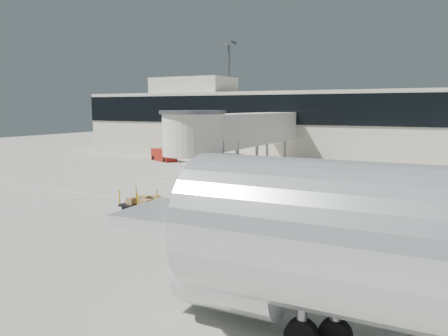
{
  "coord_description": "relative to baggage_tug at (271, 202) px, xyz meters",
  "views": [
    {
      "loc": [
        13.06,
        -20.53,
        6.29
      ],
      "look_at": [
        -1.57,
        6.24,
        2.0
      ],
      "focal_mm": 35.0,
      "sensor_mm": 36.0,
      "label": 1
    }
  ],
  "objects": [
    {
      "name": "ground",
      "position": [
        -3.34,
        -3.12,
        -0.66
      ],
      "size": [
        140.0,
        140.0,
        0.0
      ],
      "primitive_type": "plane",
      "color": "#ADA89B",
      "rests_on": "ground"
    },
    {
      "name": "lane_markings",
      "position": [
        -4.01,
        6.22,
        -0.65
      ],
      "size": [
        40.0,
        30.0,
        0.02
      ],
      "color": "silver",
      "rests_on": "ground"
    },
    {
      "name": "terminal",
      "position": [
        -3.69,
        26.82,
        3.45
      ],
      "size": [
        64.0,
        12.11,
        15.2
      ],
      "color": "silver",
      "rests_on": "ground"
    },
    {
      "name": "jet_bridge",
      "position": [
        -7.31,
        9.15,
        3.63
      ],
      "size": [
        5.7,
        20.4,
        6.03
      ],
      "color": "silver",
      "rests_on": "ground"
    },
    {
      "name": "baggage_tug",
      "position": [
        0.0,
        0.0,
        0.0
      ],
      "size": [
        2.98,
        2.27,
        1.81
      ],
      "rotation": [
        0.0,
        0.0,
        0.23
      ],
      "color": "maroon",
      "rests_on": "ground"
    },
    {
      "name": "suitcase_cart",
      "position": [
        2.58,
        3.06,
        -0.17
      ],
      "size": [
        3.64,
        2.23,
        1.4
      ],
      "rotation": [
        0.0,
        0.0,
        0.3
      ],
      "color": "black",
      "rests_on": "ground"
    },
    {
      "name": "box_cart_near",
      "position": [
        -4.45,
        -4.58,
        -0.05
      ],
      "size": [
        3.93,
        2.2,
        1.51
      ],
      "rotation": [
        0.0,
        0.0,
        -0.22
      ],
      "color": "black",
      "rests_on": "ground"
    },
    {
      "name": "box_cart_far",
      "position": [
        -6.21,
        -3.97,
        -0.1
      ],
      "size": [
        3.84,
        1.72,
        1.49
      ],
      "rotation": [
        0.0,
        0.0,
        -0.06
      ],
      "color": "black",
      "rests_on": "ground"
    },
    {
      "name": "ground_worker",
      "position": [
        -3.22,
        -2.85,
        0.34
      ],
      "size": [
        0.79,
        0.59,
        1.99
      ],
      "primitive_type": "imported",
      "rotation": [
        0.0,
        0.0,
        -0.18
      ],
      "color": "#B4FF1A",
      "rests_on": "ground"
    },
    {
      "name": "minivan",
      "position": [
        8.53,
        8.58,
        0.35
      ],
      "size": [
        2.65,
        4.69,
        1.67
      ],
      "rotation": [
        0.0,
        0.0,
        0.21
      ],
      "color": "silver",
      "rests_on": "ground"
    },
    {
      "name": "belt_loader",
      "position": [
        -20.8,
        17.54,
        0.04
      ],
      "size": [
        4.06,
        2.82,
        1.84
      ],
      "rotation": [
        0.0,
        0.0,
        -0.41
      ],
      "color": "maroon",
      "rests_on": "ground"
    }
  ]
}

